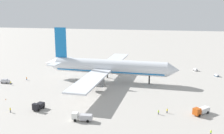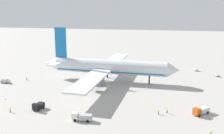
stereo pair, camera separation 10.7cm
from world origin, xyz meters
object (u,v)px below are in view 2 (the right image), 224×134
ground_worker_2 (10,110)px  service_truck_1 (38,106)px  ground_worker_0 (211,133)px  ground_worker_1 (11,83)px  ground_worker_3 (167,111)px  airliner (107,67)px  baggage_cart_1 (170,67)px  baggage_cart_2 (217,75)px  ground_worker_5 (27,78)px  service_van (5,81)px  service_truck_2 (201,111)px  traffic_cone_2 (62,62)px  baggage_cart_0 (196,69)px  service_truck_0 (82,117)px  traffic_cone_0 (6,99)px  ground_worker_4 (158,112)px

ground_worker_2 → service_truck_1: bearing=27.7°
ground_worker_0 → ground_worker_1: bearing=158.4°
ground_worker_3 → airliner: bearing=129.5°
baggage_cart_1 → ground_worker_1: size_ratio=1.99×
baggage_cart_2 → ground_worker_5: 99.26m
baggage_cart_1 → airliner: bearing=-129.4°
service_truck_1 → service_van: 42.57m
ground_worker_3 → baggage_cart_1: bearing=88.8°
service_truck_1 → ground_worker_3: 45.87m
ground_worker_5 → baggage_cart_1: bearing=31.9°
service_truck_1 → ground_worker_1: (-27.59, 26.00, -0.49)m
service_truck_1 → ground_worker_1: size_ratio=2.86×
service_truck_2 → traffic_cone_2: bearing=138.5°
traffic_cone_2 → ground_worker_5: bearing=-91.5°
baggage_cart_0 → ground_worker_2: ground_worker_2 is taller
baggage_cart_1 → ground_worker_2: ground_worker_2 is taller
ground_worker_2 → traffic_cone_2: bearing=100.1°
traffic_cone_2 → service_van: bearing=-99.9°
service_van → ground_worker_2: bearing=-54.2°
service_van → service_truck_0: bearing=-34.2°
baggage_cart_1 → baggage_cart_2: baggage_cart_2 is taller
service_truck_1 → ground_worker_0: bearing=-7.7°
service_truck_2 → traffic_cone_2: 106.87m
ground_worker_1 → ground_worker_3: (73.04, -19.83, 0.00)m
baggage_cart_1 → traffic_cone_0: (-64.64, -72.77, 0.01)m
ground_worker_1 → ground_worker_2: size_ratio=0.97×
ground_worker_2 → ground_worker_4: bearing=9.8°
service_truck_2 → baggage_cart_2: 56.68m
ground_worker_2 → traffic_cone_0: size_ratio=3.25×
baggage_cart_0 → ground_worker_3: ground_worker_3 is taller
traffic_cone_0 → ground_worker_5: bearing=103.3°
ground_worker_1 → ground_worker_4: size_ratio=1.06×
service_truck_0 → baggage_cart_2: (52.73, 68.36, -0.72)m
baggage_cart_2 → ground_worker_4: (-28.50, -57.98, 0.15)m
service_truck_2 → baggage_cart_0: (4.37, 65.75, -0.61)m
baggage_cart_1 → ground_worker_0: 87.94m
service_truck_0 → ground_worker_4: bearing=23.2°
airliner → service_truck_1: airliner is taller
ground_worker_1 → ground_worker_5: 9.56m
service_van → ground_worker_1: service_van is taller
ground_worker_0 → service_truck_2: bearing=94.0°
ground_worker_1 → ground_worker_0: bearing=-21.6°
airliner → traffic_cone_2: 54.03m
airliner → service_van: bearing=-164.1°
ground_worker_3 → ground_worker_4: size_ratio=1.06×
baggage_cart_2 → airliner: bearing=-159.5°
service_truck_1 → ground_worker_0: (57.94, -7.79, -0.55)m
ground_worker_3 → ground_worker_2: bearing=-168.8°
ground_worker_4 → traffic_cone_0: ground_worker_4 is taller
service_truck_1 → baggage_cart_2: bearing=41.3°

